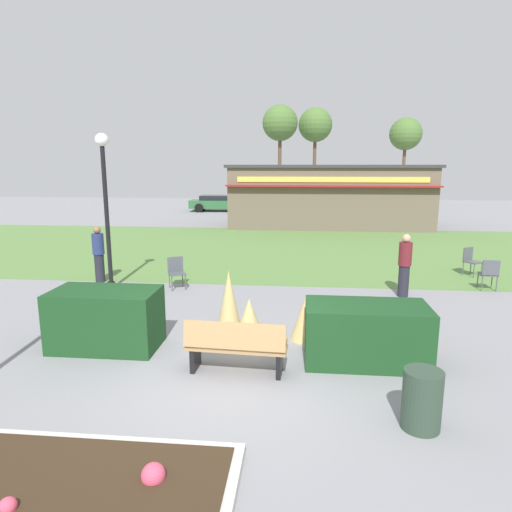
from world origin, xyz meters
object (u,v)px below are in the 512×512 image
trash_bin (422,400)px  person_standing (405,265)px  cafe_chair_center (176,270)px  lamppost_mid (105,193)px  park_bench (236,347)px  tree_right_bg (280,124)px  tree_center_bg (315,126)px  cafe_chair_east (471,259)px  food_kiosk (328,195)px  cafe_chair_west (489,272)px  tree_left_bg (406,135)px  person_strolling (99,254)px  parked_car_west_slot (217,203)px

trash_bin → person_standing: (1.13, 6.28, 0.45)m
cafe_chair_center → trash_bin: bearing=-51.6°
person_standing → lamppost_mid: bearing=96.9°
park_bench → tree_right_bg: 30.40m
tree_center_bg → tree_right_bg: bearing=-142.7°
park_bench → cafe_chair_east: park_bench is taller
food_kiosk → tree_center_bg: 13.71m
cafe_chair_center → tree_center_bg: tree_center_bg is taller
tree_right_bg → cafe_chair_east: bearing=-72.2°
food_kiosk → cafe_chair_west: bearing=-74.6°
park_bench → tree_right_bg: bearing=91.3°
trash_bin → cafe_chair_west: 7.97m
cafe_chair_east → tree_center_bg: (-4.29, 24.38, 6.12)m
cafe_chair_east → cafe_chair_center: bearing=-164.9°
cafe_chair_west → cafe_chair_center: bearing=-176.1°
cafe_chair_west → tree_center_bg: (-4.15, 26.19, 6.12)m
tree_left_bg → tree_right_bg: tree_right_bg is taller
tree_center_bg → person_strolling: bearing=-105.1°
cafe_chair_center → person_strolling: 2.55m
person_standing → parked_car_west_slot: person_standing is taller
cafe_chair_east → tree_center_bg: 25.50m
lamppost_mid → trash_bin: bearing=-41.8°
parked_car_west_slot → tree_left_bg: 18.05m
park_bench → tree_center_bg: tree_center_bg is taller
cafe_chair_center → tree_right_bg: 25.43m
cafe_chair_west → cafe_chair_center: 8.79m
food_kiosk → cafe_chair_east: size_ratio=12.68×
cafe_chair_east → cafe_chair_center: 9.23m
park_bench → tree_left_bg: (10.11, 34.56, 5.57)m
lamppost_mid → tree_left_bg: bearing=64.1°
person_strolling → person_standing: (8.75, -0.67, 0.00)m
cafe_chair_west → cafe_chair_center: (-8.77, -0.60, 0.00)m
person_standing → tree_left_bg: 30.73m
person_strolling → tree_right_bg: bearing=91.1°
park_bench → person_standing: person_standing is taller
trash_bin → lamppost_mid: bearing=138.2°
park_bench → person_strolling: person_strolling is taller
cafe_chair_east → tree_left_bg: (3.65, 27.01, 5.53)m
cafe_chair_center → tree_left_bg: 32.46m
trash_bin → tree_right_bg: size_ratio=0.10×
lamppost_mid → tree_right_bg: (3.62, 24.86, 3.93)m
food_kiosk → cafe_chair_center: 14.94m
park_bench → tree_center_bg: (2.17, 31.93, 6.17)m
person_strolling → person_standing: 8.78m
food_kiosk → park_bench: bearing=-97.8°
lamppost_mid → cafe_chair_east: (10.75, 2.64, -2.17)m
parked_car_west_slot → cafe_chair_center: bearing=-82.7°
person_standing → tree_right_bg: bearing=17.0°
person_strolling → tree_right_bg: 25.21m
cafe_chair_west → person_strolling: 11.26m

